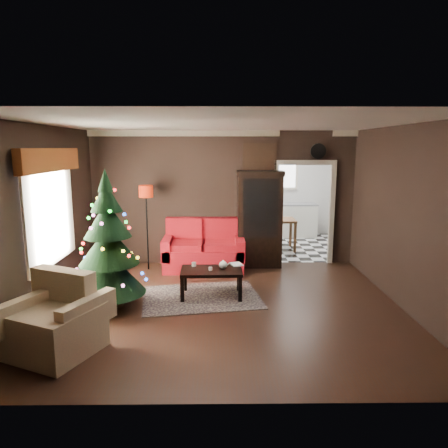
{
  "coord_description": "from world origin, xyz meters",
  "views": [
    {
      "loc": [
        -0.08,
        -6.12,
        2.46
      ],
      "look_at": [
        0.0,
        0.9,
        1.15
      ],
      "focal_mm": 33.07,
      "sensor_mm": 36.0,
      "label": 1
    }
  ],
  "objects_px": {
    "armchair": "(55,317)",
    "teapot": "(223,265)",
    "curio_cabinet": "(259,221)",
    "wall_clock": "(318,151)",
    "christmas_tree": "(108,242)",
    "kitchen_table": "(280,234)",
    "floor_lamp": "(147,230)",
    "coffee_table": "(212,283)",
    "loveseat": "(204,245)"
  },
  "relations": [
    {
      "from": "armchair",
      "to": "teapot",
      "type": "xyz_separation_m",
      "value": [
        2.04,
        1.94,
        0.08
      ]
    },
    {
      "from": "curio_cabinet",
      "to": "teapot",
      "type": "xyz_separation_m",
      "value": [
        -0.77,
        -1.78,
        -0.41
      ]
    },
    {
      "from": "armchair",
      "to": "wall_clock",
      "type": "bearing_deg",
      "value": 68.73
    },
    {
      "from": "curio_cabinet",
      "to": "christmas_tree",
      "type": "xyz_separation_m",
      "value": [
        -2.51,
        -2.29,
        0.1
      ]
    },
    {
      "from": "teapot",
      "to": "kitchen_table",
      "type": "xyz_separation_m",
      "value": [
        1.42,
        3.21,
        -0.16
      ]
    },
    {
      "from": "floor_lamp",
      "to": "coffee_table",
      "type": "distance_m",
      "value": 2.14
    },
    {
      "from": "floor_lamp",
      "to": "armchair",
      "type": "xyz_separation_m",
      "value": [
        -0.52,
        -3.48,
        -0.37
      ]
    },
    {
      "from": "teapot",
      "to": "floor_lamp",
      "type": "bearing_deg",
      "value": 134.5
    },
    {
      "from": "christmas_tree",
      "to": "coffee_table",
      "type": "bearing_deg",
      "value": 17.21
    },
    {
      "from": "curio_cabinet",
      "to": "kitchen_table",
      "type": "distance_m",
      "value": 1.67
    },
    {
      "from": "teapot",
      "to": "kitchen_table",
      "type": "height_order",
      "value": "kitchen_table"
    },
    {
      "from": "loveseat",
      "to": "kitchen_table",
      "type": "height_order",
      "value": "loveseat"
    },
    {
      "from": "coffee_table",
      "to": "teapot",
      "type": "relative_size",
      "value": 6.56
    },
    {
      "from": "coffee_table",
      "to": "teapot",
      "type": "xyz_separation_m",
      "value": [
        0.19,
        0.03,
        0.3
      ]
    },
    {
      "from": "armchair",
      "to": "wall_clock",
      "type": "xyz_separation_m",
      "value": [
        4.01,
        3.9,
        1.92
      ]
    },
    {
      "from": "coffee_table",
      "to": "kitchen_table",
      "type": "relative_size",
      "value": 1.35
    },
    {
      "from": "curio_cabinet",
      "to": "wall_clock",
      "type": "distance_m",
      "value": 1.88
    },
    {
      "from": "christmas_tree",
      "to": "armchair",
      "type": "distance_m",
      "value": 1.57
    },
    {
      "from": "loveseat",
      "to": "christmas_tree",
      "type": "bearing_deg",
      "value": -123.31
    },
    {
      "from": "floor_lamp",
      "to": "armchair",
      "type": "distance_m",
      "value": 3.54
    },
    {
      "from": "loveseat",
      "to": "teapot",
      "type": "distance_m",
      "value": 1.61
    },
    {
      "from": "curio_cabinet",
      "to": "teapot",
      "type": "distance_m",
      "value": 1.99
    },
    {
      "from": "christmas_tree",
      "to": "coffee_table",
      "type": "distance_m",
      "value": 1.81
    },
    {
      "from": "armchair",
      "to": "kitchen_table",
      "type": "height_order",
      "value": "armchair"
    },
    {
      "from": "loveseat",
      "to": "floor_lamp",
      "type": "distance_m",
      "value": 1.18
    },
    {
      "from": "wall_clock",
      "to": "armchair",
      "type": "bearing_deg",
      "value": -135.78
    },
    {
      "from": "loveseat",
      "to": "teapot",
      "type": "relative_size",
      "value": 11.05
    },
    {
      "from": "coffee_table",
      "to": "wall_clock",
      "type": "relative_size",
      "value": 3.15
    },
    {
      "from": "floor_lamp",
      "to": "christmas_tree",
      "type": "xyz_separation_m",
      "value": [
        -0.23,
        -2.05,
        0.22
      ]
    },
    {
      "from": "curio_cabinet",
      "to": "floor_lamp",
      "type": "bearing_deg",
      "value": -173.96
    },
    {
      "from": "coffee_table",
      "to": "christmas_tree",
      "type": "bearing_deg",
      "value": -162.79
    },
    {
      "from": "christmas_tree",
      "to": "kitchen_table",
      "type": "height_order",
      "value": "christmas_tree"
    },
    {
      "from": "floor_lamp",
      "to": "wall_clock",
      "type": "xyz_separation_m",
      "value": [
        3.49,
        0.42,
        1.55
      ]
    },
    {
      "from": "coffee_table",
      "to": "loveseat",
      "type": "bearing_deg",
      "value": 96.7
    },
    {
      "from": "coffee_table",
      "to": "wall_clock",
      "type": "height_order",
      "value": "wall_clock"
    },
    {
      "from": "christmas_tree",
      "to": "coffee_table",
      "type": "relative_size",
      "value": 2.04
    },
    {
      "from": "christmas_tree",
      "to": "wall_clock",
      "type": "bearing_deg",
      "value": 33.67
    },
    {
      "from": "loveseat",
      "to": "kitchen_table",
      "type": "bearing_deg",
      "value": 42.51
    },
    {
      "from": "christmas_tree",
      "to": "wall_clock",
      "type": "relative_size",
      "value": 6.44
    },
    {
      "from": "floor_lamp",
      "to": "christmas_tree",
      "type": "bearing_deg",
      "value": -96.3
    },
    {
      "from": "curio_cabinet",
      "to": "coffee_table",
      "type": "xyz_separation_m",
      "value": [
        -0.96,
        -1.81,
        -0.71
      ]
    },
    {
      "from": "curio_cabinet",
      "to": "wall_clock",
      "type": "bearing_deg",
      "value": 8.53
    },
    {
      "from": "coffee_table",
      "to": "kitchen_table",
      "type": "height_order",
      "value": "kitchen_table"
    },
    {
      "from": "armchair",
      "to": "coffee_table",
      "type": "bearing_deg",
      "value": 70.48
    },
    {
      "from": "curio_cabinet",
      "to": "christmas_tree",
      "type": "distance_m",
      "value": 3.4
    },
    {
      "from": "curio_cabinet",
      "to": "floor_lamp",
      "type": "xyz_separation_m",
      "value": [
        -2.29,
        -0.24,
        -0.12
      ]
    },
    {
      "from": "loveseat",
      "to": "wall_clock",
      "type": "distance_m",
      "value": 3.04
    },
    {
      "from": "coffee_table",
      "to": "kitchen_table",
      "type": "xyz_separation_m",
      "value": [
        1.61,
        3.24,
        0.14
      ]
    },
    {
      "from": "curio_cabinet",
      "to": "floor_lamp",
      "type": "distance_m",
      "value": 2.3
    },
    {
      "from": "christmas_tree",
      "to": "kitchen_table",
      "type": "xyz_separation_m",
      "value": [
        3.16,
        3.72,
        -0.68
      ]
    }
  ]
}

